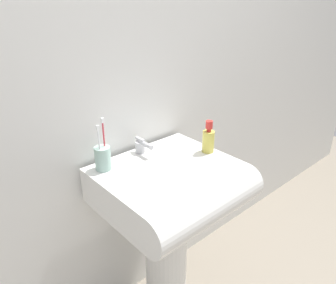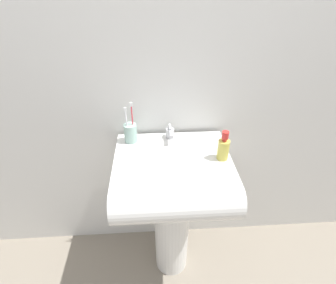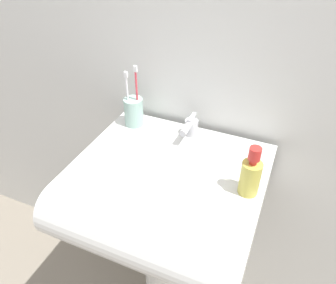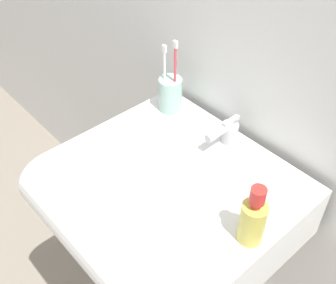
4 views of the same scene
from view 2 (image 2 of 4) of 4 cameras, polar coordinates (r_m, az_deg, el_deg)
name	(u,v)px [view 2 (image 2 of 4)]	position (r m, az deg, el deg)	size (l,w,h in m)	color
ground_plane	(171,261)	(1.94, 0.72, -24.44)	(6.00, 6.00, 0.00)	gray
wall_back	(169,74)	(1.36, 0.21, 14.56)	(5.00, 0.05, 2.40)	silver
sink_pedestal	(172,226)	(1.64, 0.81, -17.89)	(0.20, 0.20, 0.72)	white
sink_basin	(173,178)	(1.28, 1.17, -7.80)	(0.57, 0.53, 0.16)	white
faucet	(169,133)	(1.39, 0.28, 1.97)	(0.05, 0.11, 0.07)	#B7B7BC
toothbrush_cup	(131,133)	(1.38, -8.16, 2.06)	(0.07, 0.07, 0.22)	#99BFB2
soap_bottle	(223,148)	(1.26, 11.97, -1.31)	(0.05, 0.05, 0.15)	gold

